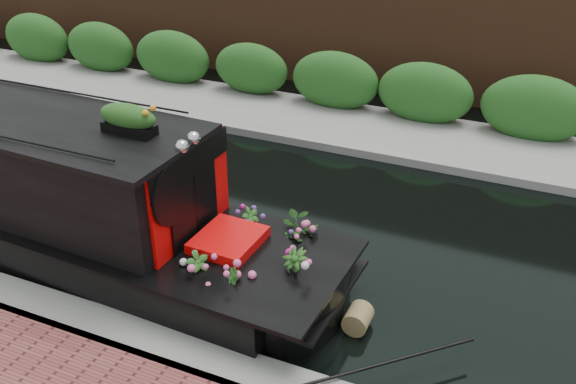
% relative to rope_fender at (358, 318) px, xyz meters
% --- Properties ---
extents(ground, '(80.00, 80.00, 0.00)m').
position_rel_rope_fender_xyz_m(ground, '(-2.82, 1.83, -0.16)').
color(ground, black).
rests_on(ground, ground).
extents(near_bank_coping, '(40.00, 0.60, 0.50)m').
position_rel_rope_fender_xyz_m(near_bank_coping, '(-2.82, -1.47, -0.16)').
color(near_bank_coping, slate).
rests_on(near_bank_coping, ground).
extents(far_bank_path, '(40.00, 2.40, 0.34)m').
position_rel_rope_fender_xyz_m(far_bank_path, '(-2.82, 6.03, -0.16)').
color(far_bank_path, gray).
rests_on(far_bank_path, ground).
extents(far_hedge, '(40.00, 1.10, 2.80)m').
position_rel_rope_fender_xyz_m(far_hedge, '(-2.82, 6.93, -0.16)').
color(far_hedge, '#22541C').
rests_on(far_hedge, ground).
extents(far_brick_wall, '(40.00, 1.00, 8.00)m').
position_rel_rope_fender_xyz_m(far_brick_wall, '(-2.82, 9.03, -0.16)').
color(far_brick_wall, '#57321D').
rests_on(far_brick_wall, ground).
extents(rope_fender, '(0.33, 0.37, 0.33)m').
position_rel_rope_fender_xyz_m(rope_fender, '(0.00, 0.00, 0.00)').
color(rope_fender, olive).
rests_on(rope_fender, ground).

